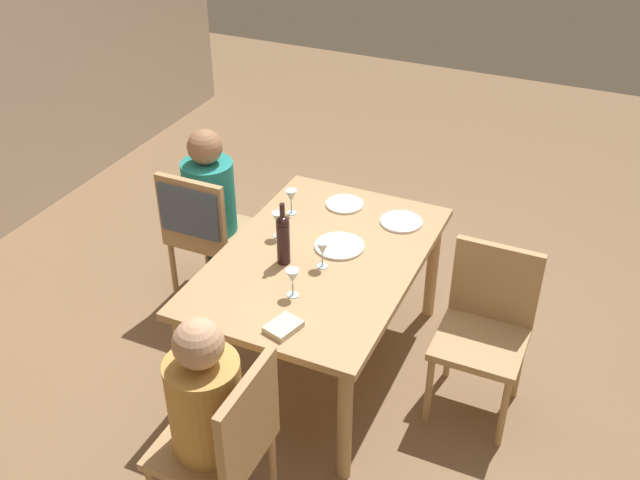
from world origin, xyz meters
TOP-DOWN VIEW (x-y plane):
  - ground_plane at (0.00, 0.00)m, footprint 10.00×10.00m
  - dining_table at (0.00, 0.00)m, footprint 1.51×1.01m
  - chair_left_end at (-1.13, -0.09)m, footprint 0.44×0.44m
  - chair_far_right at (0.22, 0.88)m, footprint 0.46×0.44m
  - chair_near at (0.09, -0.88)m, footprint 0.44×0.44m
  - person_woman_host at (-1.13, 0.03)m, footprint 0.31×0.36m
  - person_man_bearded at (0.36, 0.88)m, footprint 0.36×0.31m
  - wine_bottle_tall_green at (-0.13, 0.15)m, footprint 0.07×0.07m
  - wine_glass_near_left at (-0.08, -0.05)m, footprint 0.07×0.07m
  - wine_glass_centre at (-0.36, -0.02)m, footprint 0.07×0.07m
  - wine_glass_near_right at (0.08, 0.28)m, footprint 0.07×0.07m
  - wine_glass_far at (0.33, 0.33)m, footprint 0.07×0.07m
  - dinner_plate_host at (0.54, 0.09)m, footprint 0.22×0.22m
  - dinner_plate_guest_left at (0.12, -0.06)m, footprint 0.27×0.27m
  - dinner_plate_guest_right at (0.49, -0.28)m, footprint 0.24×0.24m
  - folded_napkin at (-0.61, -0.09)m, footprint 0.19×0.16m

SIDE VIEW (x-z plane):
  - ground_plane at x=0.00m, z-range 0.00..0.00m
  - chair_left_end at x=-1.13m, z-range 0.07..0.99m
  - chair_near at x=0.09m, z-range 0.07..0.99m
  - chair_far_right at x=0.22m, z-range 0.13..1.05m
  - dining_table at x=0.00m, z-range 0.28..1.02m
  - person_woman_host at x=-1.13m, z-range 0.09..1.23m
  - person_man_bearded at x=0.36m, z-range 0.09..1.23m
  - dinner_plate_host at x=0.54m, z-range 0.74..0.75m
  - dinner_plate_guest_left at x=0.12m, z-range 0.74..0.75m
  - dinner_plate_guest_right at x=0.49m, z-range 0.74..0.75m
  - folded_napkin at x=-0.61m, z-range 0.74..0.77m
  - wine_glass_near_left at x=-0.08m, z-range 0.77..0.92m
  - wine_glass_centre at x=-0.36m, z-range 0.77..0.92m
  - wine_glass_near_right at x=0.08m, z-range 0.77..0.92m
  - wine_glass_far at x=0.33m, z-range 0.77..0.92m
  - wine_bottle_tall_green at x=-0.13m, z-range 0.71..1.06m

